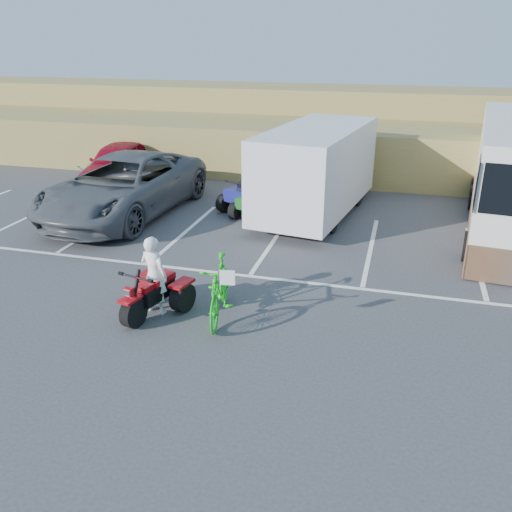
% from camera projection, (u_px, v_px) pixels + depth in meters
% --- Properties ---
extents(ground, '(100.00, 100.00, 0.00)m').
position_uv_depth(ground, '(217.00, 324.00, 10.98)').
color(ground, '#38383B').
rests_on(ground, ground).
extents(parking_stripes, '(28.00, 5.16, 0.01)m').
position_uv_depth(parking_stripes, '(298.00, 255.00, 14.39)').
color(parking_stripes, white).
rests_on(parking_stripes, ground).
extents(grass_embankment, '(40.00, 8.50, 3.10)m').
position_uv_depth(grass_embankment, '(329.00, 130.00, 24.24)').
color(grass_embankment, olive).
rests_on(grass_embankment, ground).
extents(red_trike_atv, '(1.57, 1.87, 1.06)m').
position_uv_depth(red_trike_atv, '(152.00, 314.00, 11.34)').
color(red_trike_atv, '#9D090F').
rests_on(red_trike_atv, ground).
extents(rider, '(0.69, 0.53, 1.69)m').
position_uv_depth(rider, '(154.00, 275.00, 11.14)').
color(rider, white).
rests_on(rider, ground).
extents(green_dirt_bike, '(0.95, 2.20, 1.28)m').
position_uv_depth(green_dirt_bike, '(220.00, 289.00, 11.01)').
color(green_dirt_bike, '#14BF19').
rests_on(green_dirt_bike, ground).
extents(grey_pickup, '(3.57, 6.98, 1.89)m').
position_uv_depth(grey_pickup, '(124.00, 186.00, 17.28)').
color(grey_pickup, '#4B4F54').
rests_on(grey_pickup, ground).
extents(red_car, '(2.44, 4.78, 1.56)m').
position_uv_depth(red_car, '(118.00, 163.00, 21.06)').
color(red_car, maroon).
rests_on(red_car, ground).
extents(cargo_trailer, '(3.25, 6.25, 2.78)m').
position_uv_depth(cargo_trailer, '(316.00, 169.00, 17.05)').
color(cargo_trailer, silver).
rests_on(cargo_trailer, ground).
extents(quad_atv_blue, '(1.85, 2.06, 1.10)m').
position_uv_depth(quad_atv_blue, '(247.00, 211.00, 17.96)').
color(quad_atv_blue, navy).
rests_on(quad_atv_blue, ground).
extents(quad_atv_green, '(1.41, 1.70, 0.98)m').
position_uv_depth(quad_atv_green, '(254.00, 216.00, 17.41)').
color(quad_atv_green, '#145718').
rests_on(quad_atv_green, ground).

